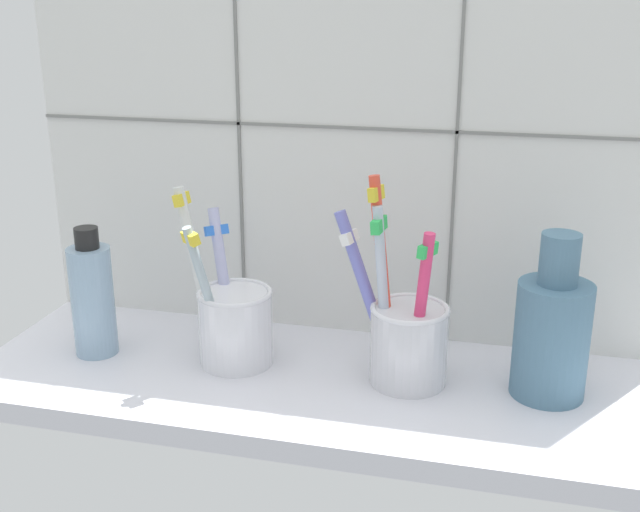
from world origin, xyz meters
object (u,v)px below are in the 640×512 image
at_px(toothbrush_cup_left, 233,320).
at_px(toothbrush_cup_right, 405,334).
at_px(ceramic_vase, 552,332).
at_px(soap_bottle, 91,299).

bearing_deg(toothbrush_cup_left, toothbrush_cup_right, -0.08).
bearing_deg(toothbrush_cup_left, ceramic_vase, 1.25).
xyz_separation_m(toothbrush_cup_left, toothbrush_cup_right, (0.16, -0.00, 0.00)).
relative_size(toothbrush_cup_right, soap_bottle, 1.48).
bearing_deg(soap_bottle, toothbrush_cup_left, 6.90).
xyz_separation_m(toothbrush_cup_right, soap_bottle, (-0.30, -0.02, 0.01)).
bearing_deg(ceramic_vase, toothbrush_cup_left, -178.75).
bearing_deg(soap_bottle, toothbrush_cup_right, 3.13).
distance_m(ceramic_vase, soap_bottle, 0.42).
distance_m(toothbrush_cup_left, soap_bottle, 0.14).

